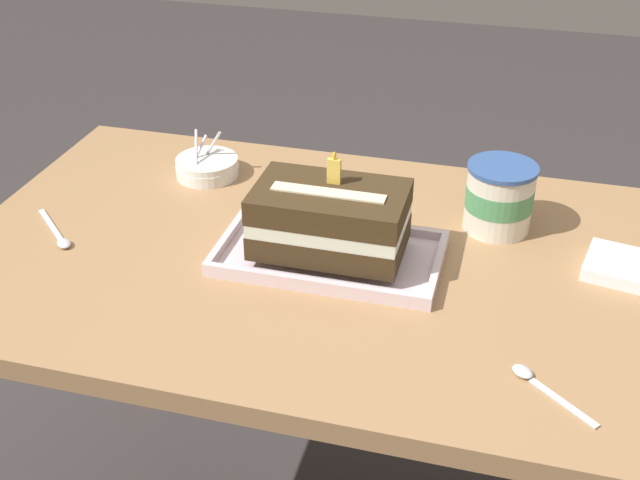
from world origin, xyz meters
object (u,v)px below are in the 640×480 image
(serving_spoon_by_bowls, at_px, (534,380))
(birthday_cake, at_px, (330,219))
(bowl_stack, at_px, (207,167))
(serving_spoon_near_tray, at_px, (60,238))
(napkin_pile, at_px, (622,267))
(ice_cream_tub, at_px, (499,197))
(foil_tray, at_px, (330,255))

(serving_spoon_by_bowls, bearing_deg, birthday_cake, 146.64)
(bowl_stack, height_order, serving_spoon_by_bowls, bowl_stack)
(bowl_stack, bearing_deg, serving_spoon_by_bowls, -35.12)
(serving_spoon_near_tray, xyz_separation_m, serving_spoon_by_bowls, (0.82, -0.16, 0.00))
(napkin_pile, bearing_deg, bowl_stack, 169.09)
(serving_spoon_near_tray, bearing_deg, bowl_stack, 62.36)
(ice_cream_tub, bearing_deg, serving_spoon_by_bowls, -78.32)
(birthday_cake, height_order, bowl_stack, birthday_cake)
(birthday_cake, bearing_deg, ice_cream_tub, 34.10)
(serving_spoon_near_tray, distance_m, napkin_pile, 0.96)
(napkin_pile, bearing_deg, serving_spoon_near_tray, -171.08)
(birthday_cake, relative_size, napkin_pile, 1.85)
(serving_spoon_by_bowls, bearing_deg, ice_cream_tub, 101.68)
(foil_tray, distance_m, ice_cream_tub, 0.32)
(bowl_stack, bearing_deg, foil_tray, -36.98)
(foil_tray, bearing_deg, birthday_cake, 90.00)
(foil_tray, distance_m, bowl_stack, 0.39)
(ice_cream_tub, bearing_deg, napkin_pile, -23.66)
(napkin_pile, bearing_deg, foil_tray, -169.80)
(birthday_cake, relative_size, ice_cream_tub, 2.00)
(birthday_cake, height_order, serving_spoon_near_tray, birthday_cake)
(foil_tray, relative_size, serving_spoon_by_bowls, 3.10)
(birthday_cake, xyz_separation_m, napkin_pile, (0.47, 0.09, -0.07))
(napkin_pile, bearing_deg, serving_spoon_by_bowls, -112.12)
(serving_spoon_by_bowls, distance_m, napkin_pile, 0.34)
(foil_tray, height_order, birthday_cake, birthday_cake)
(birthday_cake, height_order, napkin_pile, birthday_cake)
(serving_spoon_near_tray, bearing_deg, foil_tray, 7.62)
(birthday_cake, distance_m, napkin_pile, 0.48)
(birthday_cake, xyz_separation_m, ice_cream_tub, (0.26, 0.18, -0.02))
(bowl_stack, bearing_deg, serving_spoon_near_tray, -117.64)
(foil_tray, height_order, serving_spoon_by_bowls, foil_tray)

